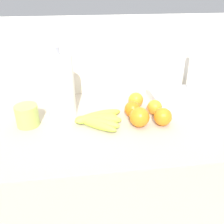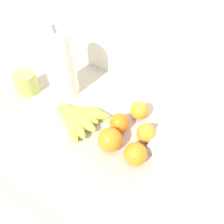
{
  "view_description": "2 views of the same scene",
  "coord_description": "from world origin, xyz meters",
  "px_view_note": "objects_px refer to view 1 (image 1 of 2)",
  "views": [
    {
      "loc": [
        -0.18,
        -0.86,
        1.45
      ],
      "look_at": [
        -0.07,
        0.01,
        0.97
      ],
      "focal_mm": 39.42,
      "sensor_mm": 36.0,
      "label": 1
    },
    {
      "loc": [
        0.24,
        -0.38,
        1.54
      ],
      "look_at": [
        -0.0,
        0.03,
        1.01
      ],
      "focal_mm": 34.25,
      "sensor_mm": 36.0,
      "label": 2
    }
  ],
  "objects_px": {
    "orange_right": "(155,107)",
    "orange_far_right": "(133,109)",
    "paper_towel_roll": "(61,86)",
    "orange_back_left": "(163,117)",
    "sink_basin": "(196,98)",
    "orange_back_right": "(136,100)",
    "mug": "(27,116)",
    "banana_bunch": "(97,119)",
    "orange_center": "(139,117)"
  },
  "relations": [
    {
      "from": "sink_basin",
      "to": "orange_far_right",
      "type": "bearing_deg",
      "value": -164.07
    },
    {
      "from": "orange_right",
      "to": "orange_center",
      "type": "height_order",
      "value": "orange_center"
    },
    {
      "from": "banana_bunch",
      "to": "mug",
      "type": "xyz_separation_m",
      "value": [
        -0.27,
        0.03,
        0.02
      ]
    },
    {
      "from": "orange_far_right",
      "to": "mug",
      "type": "relative_size",
      "value": 0.77
    },
    {
      "from": "banana_bunch",
      "to": "sink_basin",
      "type": "height_order",
      "value": "sink_basin"
    },
    {
      "from": "orange_far_right",
      "to": "orange_back_left",
      "type": "bearing_deg",
      "value": -38.69
    },
    {
      "from": "sink_basin",
      "to": "mug",
      "type": "height_order",
      "value": "sink_basin"
    },
    {
      "from": "banana_bunch",
      "to": "mug",
      "type": "distance_m",
      "value": 0.28
    },
    {
      "from": "orange_center",
      "to": "orange_right",
      "type": "bearing_deg",
      "value": 44.99
    },
    {
      "from": "orange_center",
      "to": "orange_back_left",
      "type": "distance_m",
      "value": 0.09
    },
    {
      "from": "banana_bunch",
      "to": "orange_far_right",
      "type": "xyz_separation_m",
      "value": [
        0.15,
        0.04,
        0.01
      ]
    },
    {
      "from": "paper_towel_roll",
      "to": "mug",
      "type": "relative_size",
      "value": 3.26
    },
    {
      "from": "banana_bunch",
      "to": "sink_basin",
      "type": "relative_size",
      "value": 0.5
    },
    {
      "from": "orange_far_right",
      "to": "mug",
      "type": "xyz_separation_m",
      "value": [
        -0.43,
        -0.01,
        0.01
      ]
    },
    {
      "from": "orange_center",
      "to": "mug",
      "type": "xyz_separation_m",
      "value": [
        -0.44,
        0.07,
        0.0
      ]
    },
    {
      "from": "orange_back_right",
      "to": "sink_basin",
      "type": "distance_m",
      "value": 0.29
    },
    {
      "from": "banana_bunch",
      "to": "orange_back_left",
      "type": "bearing_deg",
      "value": -9.34
    },
    {
      "from": "banana_bunch",
      "to": "orange_center",
      "type": "bearing_deg",
      "value": -13.36
    },
    {
      "from": "paper_towel_roll",
      "to": "mug",
      "type": "xyz_separation_m",
      "value": [
        -0.13,
        -0.08,
        -0.09
      ]
    },
    {
      "from": "orange_back_left",
      "to": "mug",
      "type": "bearing_deg",
      "value": 172.5
    },
    {
      "from": "orange_back_right",
      "to": "orange_back_left",
      "type": "bearing_deg",
      "value": -67.67
    },
    {
      "from": "paper_towel_roll",
      "to": "sink_basin",
      "type": "distance_m",
      "value": 0.63
    },
    {
      "from": "orange_back_left",
      "to": "orange_center",
      "type": "bearing_deg",
      "value": 177.86
    },
    {
      "from": "orange_back_right",
      "to": "orange_back_left",
      "type": "relative_size",
      "value": 0.93
    },
    {
      "from": "banana_bunch",
      "to": "orange_far_right",
      "type": "relative_size",
      "value": 3.03
    },
    {
      "from": "orange_far_right",
      "to": "sink_basin",
      "type": "relative_size",
      "value": 0.17
    },
    {
      "from": "banana_bunch",
      "to": "sink_basin",
      "type": "xyz_separation_m",
      "value": [
        0.48,
        0.13,
        0.0
      ]
    },
    {
      "from": "paper_towel_roll",
      "to": "sink_basin",
      "type": "relative_size",
      "value": 0.71
    },
    {
      "from": "orange_far_right",
      "to": "orange_back_right",
      "type": "xyz_separation_m",
      "value": [
        0.03,
        0.09,
        -0.0
      ]
    },
    {
      "from": "orange_far_right",
      "to": "orange_back_right",
      "type": "relative_size",
      "value": 1.01
    },
    {
      "from": "banana_bunch",
      "to": "mug",
      "type": "height_order",
      "value": "mug"
    },
    {
      "from": "sink_basin",
      "to": "banana_bunch",
      "type": "bearing_deg",
      "value": -164.35
    },
    {
      "from": "orange_back_left",
      "to": "sink_basin",
      "type": "bearing_deg",
      "value": 38.52
    },
    {
      "from": "orange_far_right",
      "to": "sink_basin",
      "type": "bearing_deg",
      "value": 15.93
    },
    {
      "from": "orange_back_right",
      "to": "orange_far_right",
      "type": "bearing_deg",
      "value": -110.91
    },
    {
      "from": "orange_far_right",
      "to": "paper_towel_roll",
      "type": "relative_size",
      "value": 0.24
    },
    {
      "from": "orange_center",
      "to": "orange_back_left",
      "type": "relative_size",
      "value": 1.1
    },
    {
      "from": "banana_bunch",
      "to": "paper_towel_roll",
      "type": "relative_size",
      "value": 0.71
    },
    {
      "from": "orange_right",
      "to": "sink_basin",
      "type": "xyz_separation_m",
      "value": [
        0.23,
        0.08,
        -0.01
      ]
    },
    {
      "from": "orange_back_right",
      "to": "sink_basin",
      "type": "relative_size",
      "value": 0.17
    },
    {
      "from": "orange_far_right",
      "to": "orange_back_right",
      "type": "height_order",
      "value": "same"
    },
    {
      "from": "orange_back_left",
      "to": "paper_towel_roll",
      "type": "height_order",
      "value": "paper_towel_roll"
    },
    {
      "from": "orange_back_right",
      "to": "mug",
      "type": "height_order",
      "value": "mug"
    },
    {
      "from": "mug",
      "to": "banana_bunch",
      "type": "bearing_deg",
      "value": -5.74
    },
    {
      "from": "orange_right",
      "to": "orange_far_right",
      "type": "distance_m",
      "value": 0.1
    },
    {
      "from": "orange_right",
      "to": "paper_towel_roll",
      "type": "xyz_separation_m",
      "value": [
        -0.39,
        0.05,
        0.1
      ]
    },
    {
      "from": "banana_bunch",
      "to": "orange_right",
      "type": "bearing_deg",
      "value": 11.11
    },
    {
      "from": "orange_back_left",
      "to": "sink_basin",
      "type": "relative_size",
      "value": 0.18
    },
    {
      "from": "orange_center",
      "to": "sink_basin",
      "type": "xyz_separation_m",
      "value": [
        0.32,
        0.17,
        -0.02
      ]
    },
    {
      "from": "orange_far_right",
      "to": "paper_towel_roll",
      "type": "height_order",
      "value": "paper_towel_roll"
    }
  ]
}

